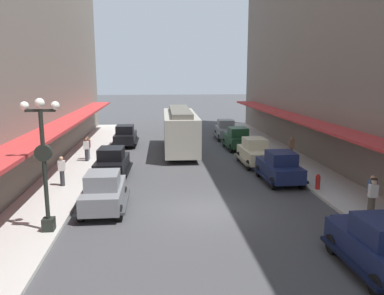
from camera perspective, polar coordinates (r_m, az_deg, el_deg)
The scene contains 20 objects.
ground_plane at distance 17.89m, azimuth 1.85°, elevation -9.31°, with size 200.00×200.00×0.00m, color #424244.
sidewalk_left at distance 18.52m, azimuth -22.15°, elevation -9.19°, with size 3.00×60.00×0.15m, color #B7B5AD.
sidewalk_right at distance 20.20m, azimuth 23.67°, elevation -7.65°, with size 3.00×60.00×0.15m, color #B7B5AD.
parked_car_0 at distance 32.08m, azimuth 6.74°, elevation 1.42°, with size 2.20×4.28×1.84m.
parked_car_1 at distance 22.66m, azimuth 12.87°, elevation -2.75°, with size 2.22×4.29×1.84m.
parked_car_2 at distance 23.78m, azimuth -11.79°, elevation -2.06°, with size 2.28×4.31×1.84m.
parked_car_3 at distance 18.06m, azimuth -12.98°, elevation -6.25°, with size 2.16×4.27×1.84m.
parked_car_4 at distance 13.67m, azimuth 26.01°, elevation -12.78°, with size 2.17×4.27×1.84m.
parked_car_5 at distance 33.72m, azimuth -9.87°, elevation 1.80°, with size 2.21×4.28×1.84m.
parked_car_6 at distance 26.62m, azimuth 9.39°, elevation -0.60°, with size 2.20×4.28×1.84m.
parked_car_7 at distance 36.89m, azimuth 5.08°, elevation 2.69°, with size 2.27×4.31×1.84m.
streetcar at distance 30.53m, azimuth -1.79°, elevation 2.83°, with size 2.69×9.65×3.46m.
lamp_post_with_clock at distance 15.54m, azimuth -21.15°, elevation -1.71°, with size 1.42×0.44×5.16m.
fire_hydrant at distance 21.47m, azimuth 18.19°, elevation -4.84°, with size 0.24×0.24×0.82m.
pedestrian_0 at distance 22.06m, azimuth -18.77°, elevation -3.31°, with size 0.36×0.24×1.64m.
pedestrian_1 at distance 18.85m, azimuth 25.13°, elevation -6.15°, with size 0.36×0.24×1.64m.
pedestrian_2 at distance 28.17m, azimuth 14.56°, elevation -0.08°, with size 0.36×0.24×1.64m.
pedestrian_3 at distance 28.35m, azimuth -15.21°, elevation -0.04°, with size 0.36×0.24×1.64m.
pedestrian_4 at distance 18.23m, azimuth 25.26°, elevation -6.65°, with size 0.36×0.28×1.67m.
pedestrian_5 at distance 27.81m, azimuth -15.42°, elevation -0.26°, with size 0.36×0.24×1.64m.
Camera 1 is at (-2.17, -16.65, 6.18)m, focal length 35.90 mm.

